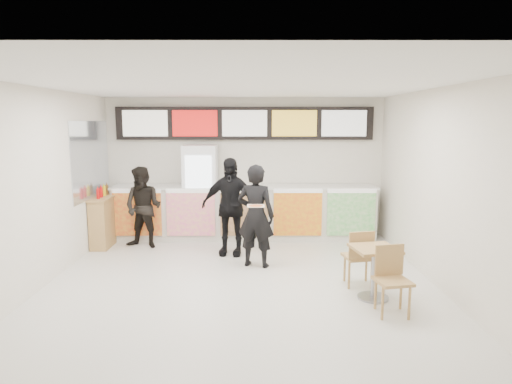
{
  "coord_description": "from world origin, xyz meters",
  "views": [
    {
      "loc": [
        0.22,
        -6.46,
        2.5
      ],
      "look_at": [
        0.24,
        1.2,
        1.3
      ],
      "focal_mm": 32.0,
      "sensor_mm": 36.0,
      "label": 1
    }
  ],
  "objects_px": {
    "customer_main": "(256,216)",
    "cafe_table": "(374,263)",
    "customer_mid": "(230,207)",
    "condiment_ledge": "(104,221)",
    "customer_left": "(143,207)",
    "drinks_fridge": "(201,192)",
    "service_counter": "(245,212)"
  },
  "relations": [
    {
      "from": "customer_main",
      "to": "cafe_table",
      "type": "distance_m",
      "value": 2.26
    },
    {
      "from": "customer_mid",
      "to": "condiment_ledge",
      "type": "bearing_deg",
      "value": 177.04
    },
    {
      "from": "customer_main",
      "to": "customer_left",
      "type": "relative_size",
      "value": 1.1
    },
    {
      "from": "condiment_ledge",
      "to": "cafe_table",
      "type": "bearing_deg",
      "value": -30.41
    },
    {
      "from": "drinks_fridge",
      "to": "cafe_table",
      "type": "relative_size",
      "value": 1.27
    },
    {
      "from": "service_counter",
      "to": "drinks_fridge",
      "type": "bearing_deg",
      "value": 179.01
    },
    {
      "from": "customer_main",
      "to": "condiment_ledge",
      "type": "bearing_deg",
      "value": -6.18
    },
    {
      "from": "cafe_table",
      "to": "condiment_ledge",
      "type": "distance_m",
      "value": 5.48
    },
    {
      "from": "drinks_fridge",
      "to": "customer_left",
      "type": "height_order",
      "value": "drinks_fridge"
    },
    {
      "from": "customer_left",
      "to": "condiment_ledge",
      "type": "relative_size",
      "value": 1.35
    },
    {
      "from": "customer_left",
      "to": "condiment_ledge",
      "type": "distance_m",
      "value": 0.89
    },
    {
      "from": "cafe_table",
      "to": "service_counter",
      "type": "bearing_deg",
      "value": 108.72
    },
    {
      "from": "customer_mid",
      "to": "cafe_table",
      "type": "bearing_deg",
      "value": -35.6
    },
    {
      "from": "customer_main",
      "to": "cafe_table",
      "type": "relative_size",
      "value": 1.13
    },
    {
      "from": "customer_main",
      "to": "customer_mid",
      "type": "height_order",
      "value": "customer_mid"
    },
    {
      "from": "customer_mid",
      "to": "customer_main",
      "type": "bearing_deg",
      "value": -45.94
    },
    {
      "from": "service_counter",
      "to": "customer_main",
      "type": "relative_size",
      "value": 3.12
    },
    {
      "from": "drinks_fridge",
      "to": "customer_mid",
      "type": "height_order",
      "value": "drinks_fridge"
    },
    {
      "from": "service_counter",
      "to": "customer_left",
      "type": "height_order",
      "value": "customer_left"
    },
    {
      "from": "service_counter",
      "to": "customer_mid",
      "type": "height_order",
      "value": "customer_mid"
    },
    {
      "from": "customer_mid",
      "to": "service_counter",
      "type": "bearing_deg",
      "value": 87.95
    },
    {
      "from": "customer_main",
      "to": "customer_mid",
      "type": "distance_m",
      "value": 0.86
    },
    {
      "from": "drinks_fridge",
      "to": "customer_left",
      "type": "bearing_deg",
      "value": -145.86
    },
    {
      "from": "customer_left",
      "to": "condiment_ledge",
      "type": "xyz_separation_m",
      "value": [
        -0.83,
        0.1,
        -0.29
      ]
    },
    {
      "from": "drinks_fridge",
      "to": "customer_mid",
      "type": "relative_size",
      "value": 1.09
    },
    {
      "from": "customer_main",
      "to": "cafe_table",
      "type": "bearing_deg",
      "value": 155.36
    },
    {
      "from": "service_counter",
      "to": "customer_main",
      "type": "distance_m",
      "value": 1.94
    },
    {
      "from": "service_counter",
      "to": "cafe_table",
      "type": "distance_m",
      "value": 3.88
    },
    {
      "from": "service_counter",
      "to": "customer_mid",
      "type": "xyz_separation_m",
      "value": [
        -0.25,
        -1.19,
        0.35
      ]
    },
    {
      "from": "service_counter",
      "to": "customer_left",
      "type": "bearing_deg",
      "value": -160.64
    },
    {
      "from": "service_counter",
      "to": "customer_main",
      "type": "height_order",
      "value": "customer_main"
    },
    {
      "from": "condiment_ledge",
      "to": "customer_left",
      "type": "bearing_deg",
      "value": -6.54
    }
  ]
}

